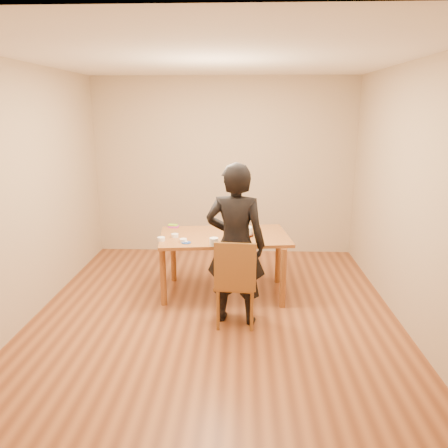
{
  "coord_description": "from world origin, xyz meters",
  "views": [
    {
      "loc": [
        0.29,
        -4.47,
        2.22
      ],
      "look_at": [
        0.07,
        0.53,
        0.9
      ],
      "focal_mm": 35.0,
      "sensor_mm": 36.0,
      "label": 1
    }
  ],
  "objects_px": {
    "cake": "(243,231)",
    "person": "(236,245)",
    "dining_chair": "(235,283)",
    "dining_table": "(224,237)",
    "cake_plate": "(243,234)"
  },
  "relations": [
    {
      "from": "cake",
      "to": "person",
      "type": "xyz_separation_m",
      "value": [
        -0.07,
        -0.73,
        0.05
      ]
    },
    {
      "from": "dining_chair",
      "to": "person",
      "type": "bearing_deg",
      "value": 95.43
    },
    {
      "from": "dining_table",
      "to": "dining_chair",
      "type": "relative_size",
      "value": 3.76
    },
    {
      "from": "cake_plate",
      "to": "cake",
      "type": "distance_m",
      "value": 0.05
    },
    {
      "from": "dining_chair",
      "to": "cake_plate",
      "type": "relative_size",
      "value": 1.53
    },
    {
      "from": "person",
      "to": "cake",
      "type": "bearing_deg",
      "value": -86.39
    },
    {
      "from": "cake_plate",
      "to": "cake",
      "type": "xyz_separation_m",
      "value": [
        0.0,
        0.0,
        0.05
      ]
    },
    {
      "from": "dining_chair",
      "to": "cake_plate",
      "type": "height_order",
      "value": "cake_plate"
    },
    {
      "from": "dining_chair",
      "to": "person",
      "type": "height_order",
      "value": "person"
    },
    {
      "from": "cake",
      "to": "dining_chair",
      "type": "bearing_deg",
      "value": -95.38
    },
    {
      "from": "cake_plate",
      "to": "cake",
      "type": "height_order",
      "value": "cake"
    },
    {
      "from": "dining_chair",
      "to": "dining_table",
      "type": "bearing_deg",
      "value": 106.38
    },
    {
      "from": "dining_chair",
      "to": "cake",
      "type": "height_order",
      "value": "cake"
    },
    {
      "from": "dining_chair",
      "to": "cake",
      "type": "relative_size",
      "value": 1.78
    },
    {
      "from": "cake",
      "to": "person",
      "type": "bearing_deg",
      "value": -95.71
    }
  ]
}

